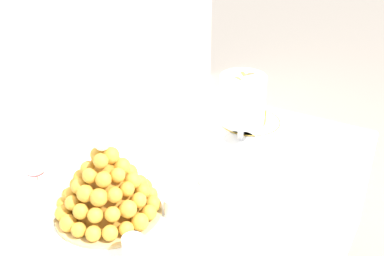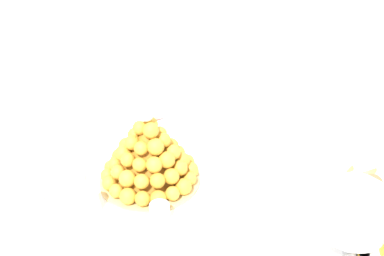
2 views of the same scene
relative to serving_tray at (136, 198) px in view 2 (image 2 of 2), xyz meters
The scene contains 10 objects.
buffet_table 0.20m from the serving_tray, ahead, with size 1.28×0.90×0.74m.
serving_tray is the anchor object (origin of this frame).
croquembouche 0.11m from the serving_tray, 79.37° to the left, with size 0.27×0.27×0.22m.
dessert_cup_left 0.26m from the serving_tray, 162.59° to the right, with size 0.06×0.06×0.05m.
dessert_cup_mid_left 0.12m from the serving_tray, 139.72° to the right, with size 0.05×0.05×0.06m.
dessert_cup_centre 0.12m from the serving_tray, 39.38° to the right, with size 0.05×0.05×0.05m.
dessert_cup_mid_right 0.27m from the serving_tray, 17.80° to the right, with size 0.05×0.05×0.05m.
creme_brulee_ramekin 0.20m from the serving_tray, behind, with size 0.08×0.08×0.03m.
macaron_goblet 0.54m from the serving_tray, ahead, with size 0.14×0.14×0.24m.
wine_glass 0.29m from the serving_tray, 96.56° to the left, with size 0.07×0.07×0.16m.
Camera 2 is at (0.22, -0.90, 1.53)m, focal length 44.47 mm.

